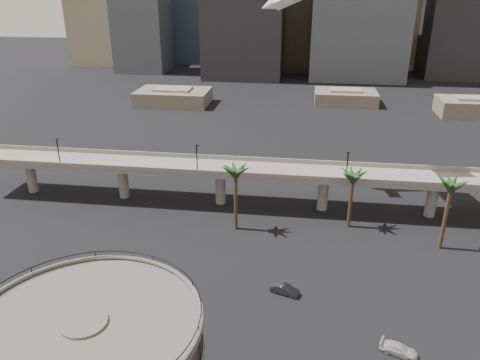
# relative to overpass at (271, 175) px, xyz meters

# --- Properties ---
(overpass) EXTENTS (130.00, 9.30, 14.70)m
(overpass) POSITION_rel_overpass_xyz_m (0.00, 0.00, 0.00)
(overpass) COLOR slate
(overpass) RESTS_ON ground
(palm_trees) EXTENTS (54.40, 18.40, 14.00)m
(palm_trees) POSITION_rel_overpass_xyz_m (21.48, -7.53, 3.96)
(palm_trees) COLOR #41301C
(palm_trees) RESTS_ON ground
(low_buildings) EXTENTS (135.00, 27.50, 6.80)m
(low_buildings) POSITION_rel_overpass_xyz_m (6.89, 87.30, -4.48)
(low_buildings) COLOR #685C4C
(low_buildings) RESTS_ON ground
(car_a) EXTENTS (4.72, 3.00, 1.50)m
(car_a) POSITION_rel_overpass_xyz_m (-10.40, -40.37, -6.59)
(car_a) COLOR #AD1834
(car_a) RESTS_ON ground
(car_b) EXTENTS (4.83, 2.91, 1.50)m
(car_b) POSITION_rel_overpass_xyz_m (4.61, -30.47, -6.59)
(car_b) COLOR #232227
(car_b) RESTS_ON ground
(car_c) EXTENTS (5.22, 3.54, 1.40)m
(car_c) POSITION_rel_overpass_xyz_m (20.06, -41.21, -6.64)
(car_c) COLOR #BBBCB7
(car_c) RESTS_ON ground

